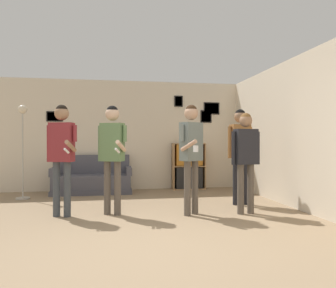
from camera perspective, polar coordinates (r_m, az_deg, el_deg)
The scene contains 12 objects.
ground_plane at distance 3.84m, azimuth -2.80°, elevation -17.62°, with size 20.00×20.00×0.00m, color #937A5B.
wall_back at distance 8.22m, azimuth -6.50°, elevation 1.56°, with size 7.91×0.08×2.70m.
wall_right at distance 6.72m, azimuth 19.04°, elevation 1.76°, with size 0.06×6.95×2.70m.
couch at distance 7.85m, azimuth -13.04°, elevation -6.19°, with size 1.80×0.80×0.87m.
bookshelf at distance 8.22m, azimuth 3.60°, elevation -3.89°, with size 0.82×0.30×1.15m.
floor_lamp at distance 7.41m, azimuth -23.99°, elevation 1.03°, with size 0.28×0.28×1.95m.
person_player_foreground_left at distance 5.44m, azimuth -18.03°, elevation -0.52°, with size 0.48×0.56×1.77m.
person_player_foreground_center at distance 5.39m, azimuth -9.69°, elevation -0.51°, with size 0.46×0.59×1.77m.
person_watcher_holding_cup at distance 5.32m, azimuth 4.09°, elevation -0.40°, with size 0.43×0.58×1.79m.
person_spectator_near_bookshelf at distance 5.54m, azimuth 13.38°, elevation -1.36°, with size 0.50×0.22×1.66m.
person_spectator_far_right at distance 6.32m, azimuth 12.45°, elevation -0.21°, with size 0.50×0.24×1.80m.
bottle_on_floor at distance 7.18m, azimuth -18.70°, elevation -8.31°, with size 0.07×0.07×0.27m.
Camera 1 is at (-0.43, -3.63, 1.19)m, focal length 35.00 mm.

